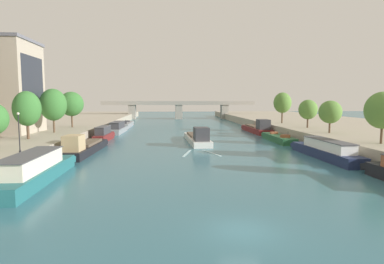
{
  "coord_description": "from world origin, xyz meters",
  "views": [
    {
      "loc": [
        -4.31,
        -18.12,
        7.71
      ],
      "look_at": [
        0.0,
        40.19,
        1.9
      ],
      "focal_mm": 30.18,
      "sensor_mm": 36.0,
      "label": 1
    }
  ],
  "objects": [
    {
      "name": "moored_boat_left_near",
      "position": [
        -16.53,
        75.89,
        0.64
      ],
      "size": [
        3.15,
        16.61,
        2.34
      ],
      "color": "gray",
      "rests_on": "ground"
    },
    {
      "name": "tree_right_far",
      "position": [
        22.98,
        57.45,
        7.06
      ],
      "size": [
        4.19,
        4.19,
        7.34
      ],
      "color": "brown",
      "rests_on": "quay_right"
    },
    {
      "name": "tree_right_third",
      "position": [
        22.67,
        20.62,
        6.42
      ],
      "size": [
        4.37,
        4.37,
        6.59
      ],
      "color": "brown",
      "rests_on": "quay_right"
    },
    {
      "name": "moored_boat_right_upstream",
      "position": [
        16.81,
        56.99,
        0.99
      ],
      "size": [
        3.58,
        16.79,
        3.39
      ],
      "color": "maroon",
      "rests_on": "ground"
    },
    {
      "name": "wake_behind_barge",
      "position": [
        0.15,
        28.04,
        0.01
      ],
      "size": [
        5.59,
        6.02,
        0.03
      ],
      "color": "#A5D1DB",
      "rests_on": "ground"
    },
    {
      "name": "quay_right",
      "position": [
        36.77,
        55.0,
        1.09
      ],
      "size": [
        36.0,
        170.0,
        2.18
      ],
      "primitive_type": "cube",
      "color": "#A89E89",
      "rests_on": "ground"
    },
    {
      "name": "lamppost_left_bank",
      "position": [
        -20.05,
        17.0,
        4.52
      ],
      "size": [
        0.28,
        0.28,
        4.24
      ],
      "color": "black",
      "rests_on": "quay_left"
    },
    {
      "name": "tree_left_by_lamp",
      "position": [
        -23.76,
        38.26,
        6.91
      ],
      "size": [
        4.43,
        4.43,
        7.43
      ],
      "color": "brown",
      "rests_on": "quay_left"
    },
    {
      "name": "moored_boat_right_gap_after",
      "position": [
        16.5,
        22.84,
        1.07
      ],
      "size": [
        3.02,
        16.17,
        2.55
      ],
      "color": "#1E284C",
      "rests_on": "ground"
    },
    {
      "name": "tree_left_second",
      "position": [
        -24.2,
        29.04,
        6.49
      ],
      "size": [
        3.8,
        3.8,
        6.79
      ],
      "color": "brown",
      "rests_on": "quay_left"
    },
    {
      "name": "tree_right_midway",
      "position": [
        22.79,
        34.08,
        5.71
      ],
      "size": [
        3.75,
        3.75,
        5.45
      ],
      "color": "brown",
      "rests_on": "quay_right"
    },
    {
      "name": "barge_midriver",
      "position": [
        0.95,
        39.67,
        0.91
      ],
      "size": [
        3.93,
        17.54,
        3.18
      ],
      "color": "silver",
      "rests_on": "ground"
    },
    {
      "name": "moored_boat_left_downstream",
      "position": [
        -16.49,
        29.14,
        0.92
      ],
      "size": [
        3.55,
        16.22,
        3.15
      ],
      "color": "black",
      "rests_on": "ground"
    },
    {
      "name": "tree_right_nearest",
      "position": [
        23.5,
        44.33,
        5.82
      ],
      "size": [
        3.68,
        3.68,
        5.6
      ],
      "color": "brown",
      "rests_on": "quay_right"
    },
    {
      "name": "tree_left_nearest",
      "position": [
        -23.81,
        48.86,
        6.91
      ],
      "size": [
        4.78,
        4.78,
        7.2
      ],
      "color": "brown",
      "rests_on": "quay_left"
    },
    {
      "name": "ground_plane",
      "position": [
        0.0,
        0.0,
        0.0
      ],
      "size": [
        400.0,
        400.0,
        0.0
      ],
      "primitive_type": "plane",
      "color": "#336675"
    },
    {
      "name": "quay_left",
      "position": [
        -36.77,
        55.0,
        1.09
      ],
      "size": [
        36.0,
        170.0,
        2.18
      ],
      "primitive_type": "cube",
      "color": "#A89E89",
      "rests_on": "ground"
    },
    {
      "name": "moored_boat_right_far",
      "position": [
        16.24,
        40.56,
        0.6
      ],
      "size": [
        2.85,
        13.39,
        2.24
      ],
      "color": "#235633",
      "rests_on": "ground"
    },
    {
      "name": "moored_boat_left_far",
      "position": [
        -16.87,
        12.65,
        1.19
      ],
      "size": [
        3.22,
        16.0,
        2.83
      ],
      "color": "#23666B",
      "rests_on": "ground"
    },
    {
      "name": "moored_boat_left_lone",
      "position": [
        -16.56,
        43.91,
        1.16
      ],
      "size": [
        2.39,
        10.44,
        2.79
      ],
      "color": "maroon",
      "rests_on": "ground"
    },
    {
      "name": "bridge_far",
      "position": [
        0.0,
        113.26,
        4.62
      ],
      "size": [
        61.54,
        4.4,
        7.25
      ],
      "color": "gray",
      "rests_on": "ground"
    },
    {
      "name": "moored_boat_left_second",
      "position": [
        -16.19,
        58.65,
        1.12
      ],
      "size": [
        3.07,
        13.37,
        2.69
      ],
      "color": "gray",
      "rests_on": "ground"
    }
  ]
}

